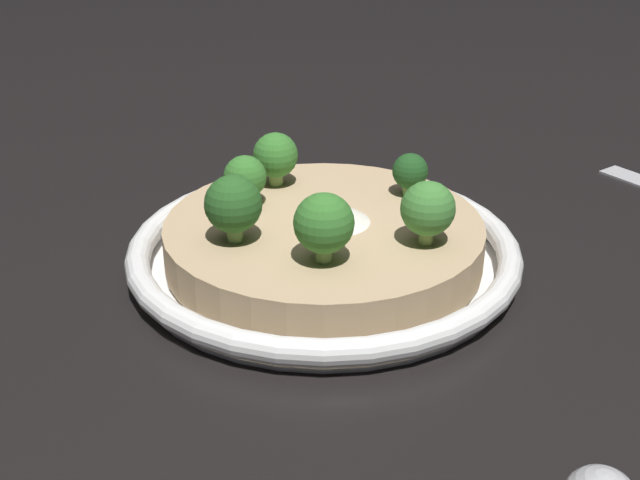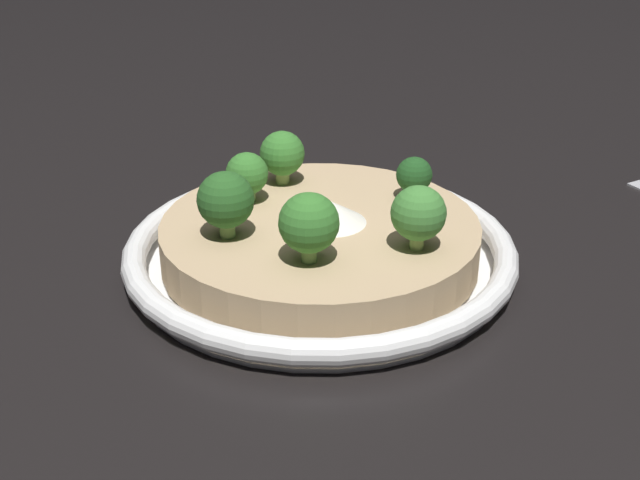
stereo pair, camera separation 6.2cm
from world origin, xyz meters
name	(u,v)px [view 1 (the left image)]	position (x,y,z in m)	size (l,w,h in m)	color
ground_plane	(320,266)	(0.00, 0.00, 0.00)	(6.00, 6.00, 0.00)	black
risotto_bowl	(320,246)	(0.00, 0.00, 0.02)	(0.30, 0.30, 0.04)	white
cheese_sprinkle	(331,214)	(0.01, 0.00, 0.05)	(0.05, 0.05, 0.02)	white
broccoli_front_left	(229,205)	(-0.06, -0.03, 0.07)	(0.04, 0.04, 0.05)	#668E47
broccoli_back_right	(407,172)	(0.07, 0.05, 0.06)	(0.03, 0.03, 0.04)	#668E47
broccoli_front	(318,224)	(0.00, -0.06, 0.07)	(0.04, 0.04, 0.05)	#668E47
broccoli_left	(241,178)	(-0.06, 0.03, 0.06)	(0.03, 0.03, 0.04)	#668E47
broccoli_back_left	(272,156)	(-0.04, 0.07, 0.06)	(0.04, 0.04, 0.05)	#84A856
broccoli_front_right	(424,209)	(0.07, -0.04, 0.07)	(0.04, 0.04, 0.05)	#84A856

